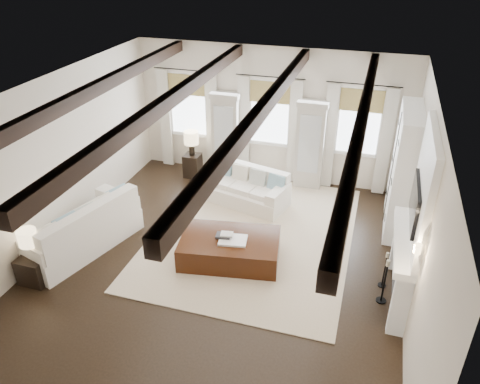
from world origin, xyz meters
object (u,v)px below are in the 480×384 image
(sofa_left, at_px, (82,230))
(side_table_front, at_px, (36,268))
(side_table_back, at_px, (193,165))
(sofa_back, at_px, (247,189))
(ottoman, at_px, (230,249))

(sofa_left, xyz_separation_m, side_table_front, (-0.25, -1.07, -0.16))
(sofa_left, height_order, side_table_back, sofa_left)
(sofa_back, bearing_deg, ottoman, -82.01)
(ottoman, relative_size, side_table_back, 3.08)
(sofa_left, bearing_deg, ottoman, 9.61)
(ottoman, xyz_separation_m, side_table_back, (-1.94, 2.99, 0.06))
(ottoman, bearing_deg, side_table_front, -162.33)
(sofa_left, distance_m, ottoman, 2.86)
(sofa_back, xyz_separation_m, ottoman, (0.30, -2.14, -0.09))
(sofa_back, distance_m, ottoman, 2.16)
(sofa_back, relative_size, ottoman, 1.13)
(side_table_back, bearing_deg, sofa_left, -104.12)
(sofa_back, distance_m, sofa_left, 3.63)
(sofa_back, bearing_deg, sofa_left, -133.86)
(sofa_left, bearing_deg, side_table_back, 75.88)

